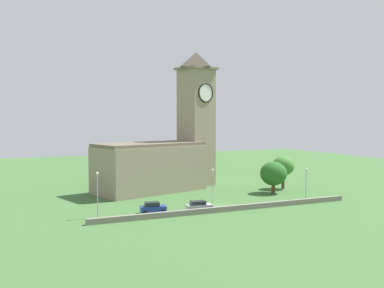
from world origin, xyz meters
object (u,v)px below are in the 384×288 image
streetlamp_west_mid (213,181)px  tree_by_tower (273,174)px  tree_churchyard (283,166)px  streetlamp_west_end (97,187)px  car_blue (153,208)px  church (166,150)px  streetlamp_central (306,177)px  car_silver (199,206)px

streetlamp_west_mid → tree_by_tower: (17.16, 6.32, -0.36)m
tree_churchyard → tree_by_tower: tree_churchyard is taller
streetlamp_west_end → car_blue: bearing=-3.5°
church → tree_churchyard: 25.89m
car_blue → streetlamp_west_mid: size_ratio=0.68×
car_blue → streetlamp_west_end: 9.64m
streetlamp_west_mid → tree_churchyard: size_ratio=0.91×
streetlamp_west_end → church: bearing=47.7°
church → streetlamp_central: size_ratio=5.11×
car_blue → church: bearing=64.3°
car_blue → tree_churchyard: size_ratio=0.62×
car_silver → streetlamp_central: streetlamp_central is taller
tree_by_tower → car_silver: bearing=-155.9°
car_blue → tree_churchyard: bearing=19.5°
car_blue → tree_churchyard: tree_churchyard is taller
streetlamp_central → tree_churchyard: 12.01m
streetlamp_central → church: bearing=134.3°
tree_by_tower → tree_churchyard: bearing=37.3°
streetlamp_west_end → tree_by_tower: streetlamp_west_end is taller
car_silver → tree_churchyard: (26.63, 13.56, 4.12)m
streetlamp_central → tree_churchyard: bearing=75.4°
church → tree_churchyard: church is taller
streetlamp_west_end → tree_churchyard: bearing=15.1°
tree_churchyard → car_silver: bearing=-153.0°
tree_churchyard → tree_by_tower: 6.75m
car_blue → streetlamp_central: (31.23, 0.57, 3.14)m
car_blue → streetlamp_central: 31.39m
streetlamp_west_mid → church: bearing=93.7°
car_silver → tree_by_tower: tree_by_tower is taller
tree_churchyard → streetlamp_west_end: bearing=-164.9°
streetlamp_west_end → tree_by_tower: bearing=11.3°
car_blue → streetlamp_west_end: (-8.84, 0.54, 3.82)m
tree_churchyard → church: bearing=157.9°
tree_by_tower → church: bearing=143.4°
car_blue → streetlamp_west_end: streetlamp_west_end is taller
streetlamp_central → tree_by_tower: bearing=107.0°
car_silver → tree_churchyard: size_ratio=0.63×
car_blue → streetlamp_west_mid: (11.77, 1.79, 3.48)m
tree_churchyard → car_blue: bearing=-160.5°
streetlamp_central → tree_by_tower: tree_by_tower is taller
tree_churchyard → streetlamp_central: bearing=-104.6°
car_silver → streetlamp_central: size_ratio=0.76×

